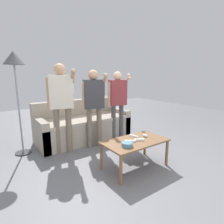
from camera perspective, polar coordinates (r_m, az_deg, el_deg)
ground_plane at (r=3.09m, az=3.41°, el=-15.95°), size 12.00×12.00×0.00m
couch at (r=4.14m, az=-9.00°, el=-4.18°), size 1.99×0.86×0.85m
coffee_table at (r=2.87m, az=7.19°, el=-9.80°), size 0.99×0.55×0.44m
snack_bowl at (r=2.61m, az=4.71°, el=-10.03°), size 0.15×0.15×0.06m
game_remote_nunchuk at (r=3.03m, az=10.22°, el=-7.13°), size 0.06×0.09×0.05m
floor_lamp at (r=3.56m, az=-28.10°, el=12.60°), size 0.35×0.35×1.81m
player_left at (r=3.35m, az=-15.48°, el=4.09°), size 0.46×0.45×1.61m
player_center at (r=3.53m, az=-5.65°, el=3.80°), size 0.43×0.40×1.51m
player_right at (r=3.94m, az=1.73°, el=4.47°), size 0.44×0.35×1.48m
game_remote_wand_near at (r=2.85m, az=8.46°, el=-8.52°), size 0.15×0.11×0.03m
game_remote_wand_far at (r=2.99m, az=6.76°, el=-7.45°), size 0.07×0.15×0.03m
game_remote_wand_spare at (r=2.78m, az=5.56°, el=-9.01°), size 0.15×0.12×0.03m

